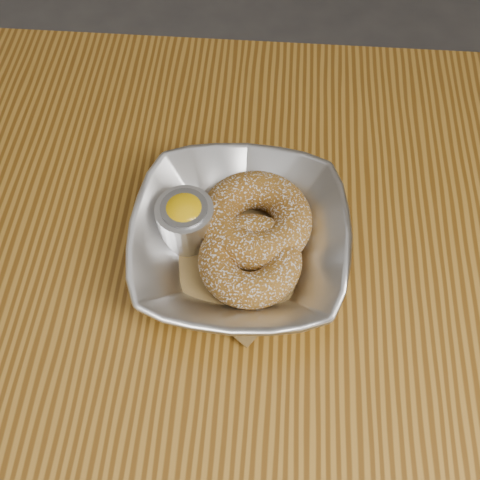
# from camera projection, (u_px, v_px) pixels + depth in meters

# --- Properties ---
(ground_plane) EXTENTS (4.00, 4.00, 0.00)m
(ground_plane) POSITION_uv_depth(u_px,v_px,m) (224.00, 460.00, 1.18)
(ground_plane) COLOR #565659
(ground_plane) RESTS_ON ground
(table) EXTENTS (1.20, 0.80, 0.75)m
(table) POSITION_uv_depth(u_px,v_px,m) (209.00, 357.00, 0.62)
(table) COLOR brown
(table) RESTS_ON ground_plane
(serving_bowl) EXTENTS (0.21, 0.21, 0.05)m
(serving_bowl) POSITION_uv_depth(u_px,v_px,m) (240.00, 242.00, 0.55)
(serving_bowl) COLOR silver
(serving_bowl) RESTS_ON table
(parchment) EXTENTS (0.20, 0.20, 0.00)m
(parchment) POSITION_uv_depth(u_px,v_px,m) (240.00, 251.00, 0.56)
(parchment) COLOR olive
(parchment) RESTS_ON table
(donut_back) EXTENTS (0.13, 0.13, 0.04)m
(donut_back) POSITION_uv_depth(u_px,v_px,m) (255.00, 220.00, 0.56)
(donut_back) COLOR #8D581A
(donut_back) RESTS_ON parchment
(donut_front) EXTENTS (0.10, 0.10, 0.04)m
(donut_front) POSITION_uv_depth(u_px,v_px,m) (250.00, 260.00, 0.54)
(donut_front) COLOR #8D581A
(donut_front) RESTS_ON parchment
(ramekin) EXTENTS (0.06, 0.06, 0.05)m
(ramekin) POSITION_uv_depth(u_px,v_px,m) (186.00, 219.00, 0.55)
(ramekin) COLOR silver
(ramekin) RESTS_ON table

